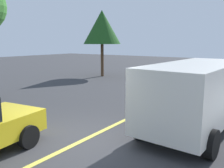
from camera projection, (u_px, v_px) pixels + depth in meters
name	position (u px, v px, depth m)	size (l,w,h in m)	color
ground_plane	(82.00, 141.00, 7.12)	(80.00, 80.00, 0.00)	#38383A
lane_marking_centre	(134.00, 116.00, 9.53)	(28.00, 0.16, 0.01)	#E0D14C
white_van	(197.00, 92.00, 7.80)	(5.28, 2.45, 2.20)	silver
car_blue_mid_road	(206.00, 75.00, 15.06)	(4.45, 2.57, 1.63)	#2D479E
tree_left_verge	(102.00, 27.00, 19.95)	(3.08, 3.08, 5.43)	#513823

